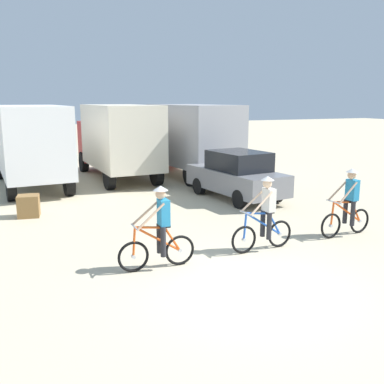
% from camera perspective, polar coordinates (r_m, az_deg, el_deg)
% --- Properties ---
extents(ground_plane, '(120.00, 120.00, 0.00)m').
position_cam_1_polar(ground_plane, '(8.73, 8.02, -12.49)').
color(ground_plane, beige).
extents(box_truck_avon_van, '(2.78, 6.88, 3.35)m').
position_cam_1_polar(box_truck_avon_van, '(19.18, -20.19, 6.08)').
color(box_truck_avon_van, white).
rests_on(box_truck_avon_van, ground).
extents(box_truck_cream_rv, '(2.68, 6.85, 3.35)m').
position_cam_1_polar(box_truck_cream_rv, '(20.33, -9.66, 6.93)').
color(box_truck_cream_rv, beige).
rests_on(box_truck_cream_rv, ground).
extents(box_truck_grey_hauler, '(3.06, 6.96, 3.35)m').
position_cam_1_polar(box_truck_grey_hauler, '(20.75, -0.61, 7.20)').
color(box_truck_grey_hauler, '#9E9EA3').
rests_on(box_truck_grey_hauler, ground).
extents(sedan_parked, '(2.34, 4.41, 1.76)m').
position_cam_1_polar(sedan_parked, '(16.13, 5.81, 2.21)').
color(sedan_parked, slate).
rests_on(sedan_parked, ground).
extents(cyclist_orange_shirt, '(1.73, 0.52, 1.82)m').
position_cam_1_polar(cyclist_orange_shirt, '(9.44, -4.26, -5.01)').
color(cyclist_orange_shirt, black).
rests_on(cyclist_orange_shirt, ground).
extents(cyclist_cowboy_hat, '(1.73, 0.52, 1.82)m').
position_cam_1_polar(cyclist_cowboy_hat, '(10.69, 9.43, -3.11)').
color(cyclist_cowboy_hat, black).
rests_on(cyclist_cowboy_hat, ground).
extents(cyclist_near_camera, '(1.73, 0.52, 1.82)m').
position_cam_1_polar(cyclist_near_camera, '(12.40, 19.63, -1.57)').
color(cyclist_near_camera, black).
rests_on(cyclist_near_camera, ground).
extents(supply_crate, '(0.72, 0.68, 0.68)m').
position_cam_1_polar(supply_crate, '(14.58, -20.44, -1.71)').
color(supply_crate, olive).
rests_on(supply_crate, ground).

